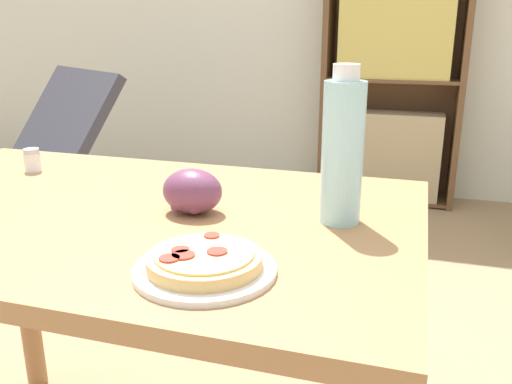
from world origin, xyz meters
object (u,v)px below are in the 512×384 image
object	(u,v)px
salt_shaker	(32,160)
drink_bottle	(343,151)
bookshelf	(391,91)
lounge_chair_near	(35,194)
grape_bunch	(192,192)
pizza_on_plate	(204,264)

from	to	relation	value
salt_shaker	drink_bottle	bearing A→B (deg)	-9.43
drink_bottle	bookshelf	world-z (taller)	bookshelf
drink_bottle	lounge_chair_near	world-z (taller)	drink_bottle
bookshelf	grape_bunch	bearing A→B (deg)	-95.14
pizza_on_plate	drink_bottle	xyz separation A→B (m)	(0.16, 0.28, 0.12)
lounge_chair_near	pizza_on_plate	bearing A→B (deg)	-13.34
grape_bunch	pizza_on_plate	bearing A→B (deg)	-62.94
salt_shaker	lounge_chair_near	distance (m)	1.49
drink_bottle	lounge_chair_near	bearing A→B (deg)	144.64
bookshelf	lounge_chair_near	bearing A→B (deg)	-141.03
drink_bottle	bookshelf	bearing A→B (deg)	91.17
pizza_on_plate	lounge_chair_near	world-z (taller)	lounge_chair_near
grape_bunch	bookshelf	size ratio (longest dim) A/B	0.08
grape_bunch	bookshelf	bearing A→B (deg)	84.86
salt_shaker	lounge_chair_near	bearing A→B (deg)	130.32
pizza_on_plate	bookshelf	distance (m)	2.80
grape_bunch	bookshelf	xyz separation A→B (m)	(0.23, 2.56, -0.10)
grape_bunch	salt_shaker	distance (m)	0.53
pizza_on_plate	bookshelf	xyz separation A→B (m)	(0.11, 2.80, -0.07)
lounge_chair_near	bookshelf	bearing A→B (deg)	69.58
pizza_on_plate	bookshelf	size ratio (longest dim) A/B	0.14
pizza_on_plate	bookshelf	world-z (taller)	bookshelf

